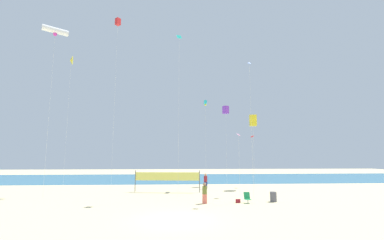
{
  "coord_description": "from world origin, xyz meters",
  "views": [
    {
      "loc": [
        0.12,
        -17.19,
        4.07
      ],
      "look_at": [
        1.71,
        11.89,
        8.08
      ],
      "focal_mm": 24.03,
      "sensor_mm": 36.0,
      "label": 1
    }
  ],
  "objects_px": {
    "beachgoer_olive_shirt": "(205,192)",
    "kite_cyan_tube": "(205,103)",
    "beachgoer_maroon_shirt": "(206,181)",
    "volleyball_net": "(167,177)",
    "kite_violet_box": "(226,110)",
    "folding_beach_chair": "(247,197)",
    "kite_yellow_delta": "(71,61)",
    "kite_white_tube": "(55,31)",
    "kite_red_box": "(118,23)",
    "kite_yellow_box": "(253,120)",
    "beach_handbag": "(238,201)",
    "trash_barrel": "(273,197)",
    "kite_blue_diamond": "(250,70)",
    "kite_pink_diamond": "(239,136)",
    "kite_red_diamond": "(252,137)",
    "kite_cyan_diamond": "(179,41)"
  },
  "relations": [
    {
      "from": "beachgoer_maroon_shirt",
      "to": "folding_beach_chair",
      "type": "relative_size",
      "value": 2.07
    },
    {
      "from": "beachgoer_maroon_shirt",
      "to": "volleyball_net",
      "type": "bearing_deg",
      "value": 151.2
    },
    {
      "from": "volleyball_net",
      "to": "kite_violet_box",
      "type": "height_order",
      "value": "kite_violet_box"
    },
    {
      "from": "kite_red_box",
      "to": "beachgoer_maroon_shirt",
      "type": "bearing_deg",
      "value": 5.53
    },
    {
      "from": "folding_beach_chair",
      "to": "kite_red_diamond",
      "type": "distance_m",
      "value": 13.85
    },
    {
      "from": "kite_violet_box",
      "to": "beachgoer_olive_shirt",
      "type": "bearing_deg",
      "value": -108.27
    },
    {
      "from": "volleyball_net",
      "to": "kite_white_tube",
      "type": "relative_size",
      "value": 0.43
    },
    {
      "from": "folding_beach_chair",
      "to": "kite_cyan_tube",
      "type": "xyz_separation_m",
      "value": [
        -2.56,
        9.36,
        10.22
      ]
    },
    {
      "from": "folding_beach_chair",
      "to": "beach_handbag",
      "type": "height_order",
      "value": "folding_beach_chair"
    },
    {
      "from": "folding_beach_chair",
      "to": "volleyball_net",
      "type": "xyz_separation_m",
      "value": [
        -7.2,
        6.84,
        1.16
      ]
    },
    {
      "from": "trash_barrel",
      "to": "kite_blue_diamond",
      "type": "bearing_deg",
      "value": 155.87
    },
    {
      "from": "folding_beach_chair",
      "to": "kite_white_tube",
      "type": "relative_size",
      "value": 0.05
    },
    {
      "from": "folding_beach_chair",
      "to": "kite_cyan_tube",
      "type": "relative_size",
      "value": 0.08
    },
    {
      "from": "kite_blue_diamond",
      "to": "kite_red_box",
      "type": "bearing_deg",
      "value": 153.31
    },
    {
      "from": "beachgoer_olive_shirt",
      "to": "volleyball_net",
      "type": "height_order",
      "value": "volleyball_net"
    },
    {
      "from": "kite_white_tube",
      "to": "kite_violet_box",
      "type": "height_order",
      "value": "kite_white_tube"
    },
    {
      "from": "beachgoer_maroon_shirt",
      "to": "kite_blue_diamond",
      "type": "xyz_separation_m",
      "value": [
        3.49,
        -8.47,
        11.37
      ]
    },
    {
      "from": "kite_cyan_tube",
      "to": "kite_yellow_box",
      "type": "relative_size",
      "value": 1.18
    },
    {
      "from": "kite_white_tube",
      "to": "trash_barrel",
      "type": "bearing_deg",
      "value": -6.45
    },
    {
      "from": "kite_cyan_diamond",
      "to": "kite_red_box",
      "type": "distance_m",
      "value": 10.56
    },
    {
      "from": "beachgoer_olive_shirt",
      "to": "kite_white_tube",
      "type": "bearing_deg",
      "value": 166.64
    },
    {
      "from": "kite_violet_box",
      "to": "beach_handbag",
      "type": "bearing_deg",
      "value": -96.9
    },
    {
      "from": "kite_cyan_tube",
      "to": "kite_cyan_diamond",
      "type": "relative_size",
      "value": 0.65
    },
    {
      "from": "volleyball_net",
      "to": "kite_yellow_box",
      "type": "height_order",
      "value": "kite_yellow_box"
    },
    {
      "from": "trash_barrel",
      "to": "kite_red_diamond",
      "type": "relative_size",
      "value": 0.13
    },
    {
      "from": "kite_blue_diamond",
      "to": "kite_violet_box",
      "type": "bearing_deg",
      "value": 90.22
    },
    {
      "from": "beachgoer_maroon_shirt",
      "to": "kite_red_box",
      "type": "xyz_separation_m",
      "value": [
        -11.19,
        -1.08,
        19.82
      ]
    },
    {
      "from": "beachgoer_olive_shirt",
      "to": "kite_cyan_tube",
      "type": "relative_size",
      "value": 0.16
    },
    {
      "from": "folding_beach_chair",
      "to": "kite_yellow_delta",
      "type": "bearing_deg",
      "value": 112.41
    },
    {
      "from": "kite_red_diamond",
      "to": "kite_yellow_delta",
      "type": "height_order",
      "value": "kite_yellow_delta"
    },
    {
      "from": "beachgoer_olive_shirt",
      "to": "kite_violet_box",
      "type": "distance_m",
      "value": 17.48
    },
    {
      "from": "trash_barrel",
      "to": "kite_cyan_diamond",
      "type": "distance_m",
      "value": 17.97
    },
    {
      "from": "kite_yellow_delta",
      "to": "kite_cyan_diamond",
      "type": "bearing_deg",
      "value": -27.28
    },
    {
      "from": "kite_cyan_diamond",
      "to": "kite_yellow_delta",
      "type": "height_order",
      "value": "kite_yellow_delta"
    },
    {
      "from": "beachgoer_olive_shirt",
      "to": "volleyball_net",
      "type": "bearing_deg",
      "value": 114.38
    },
    {
      "from": "trash_barrel",
      "to": "kite_white_tube",
      "type": "xyz_separation_m",
      "value": [
        -21.07,
        2.38,
        16.23
      ]
    },
    {
      "from": "kite_blue_diamond",
      "to": "kite_yellow_delta",
      "type": "relative_size",
      "value": 0.77
    },
    {
      "from": "beachgoer_maroon_shirt",
      "to": "beach_handbag",
      "type": "height_order",
      "value": "beachgoer_maroon_shirt"
    },
    {
      "from": "beach_handbag",
      "to": "kite_violet_box",
      "type": "bearing_deg",
      "value": 83.1
    },
    {
      "from": "trash_barrel",
      "to": "kite_pink_diamond",
      "type": "height_order",
      "value": "kite_pink_diamond"
    },
    {
      "from": "volleyball_net",
      "to": "kite_pink_diamond",
      "type": "xyz_separation_m",
      "value": [
        7.52,
        -2.93,
        4.45
      ]
    },
    {
      "from": "kite_violet_box",
      "to": "kite_yellow_delta",
      "type": "bearing_deg",
      "value": -171.32
    },
    {
      "from": "trash_barrel",
      "to": "beach_handbag",
      "type": "height_order",
      "value": "trash_barrel"
    },
    {
      "from": "kite_violet_box",
      "to": "kite_yellow_delta",
      "type": "xyz_separation_m",
      "value": [
        -20.96,
        -3.2,
        5.81
      ]
    },
    {
      "from": "kite_cyan_diamond",
      "to": "kite_blue_diamond",
      "type": "height_order",
      "value": "kite_cyan_diamond"
    },
    {
      "from": "folding_beach_chair",
      "to": "kite_violet_box",
      "type": "bearing_deg",
      "value": 46.5
    },
    {
      "from": "beach_handbag",
      "to": "kite_violet_box",
      "type": "height_order",
      "value": "kite_violet_box"
    },
    {
      "from": "folding_beach_chair",
      "to": "kite_pink_diamond",
      "type": "bearing_deg",
      "value": 45.3
    },
    {
      "from": "folding_beach_chair",
      "to": "kite_red_box",
      "type": "xyz_separation_m",
      "value": [
        -13.78,
        8.51,
        20.33
      ]
    },
    {
      "from": "kite_white_tube",
      "to": "kite_yellow_delta",
      "type": "xyz_separation_m",
      "value": [
        -1.5,
        7.72,
        -0.26
      ]
    }
  ]
}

